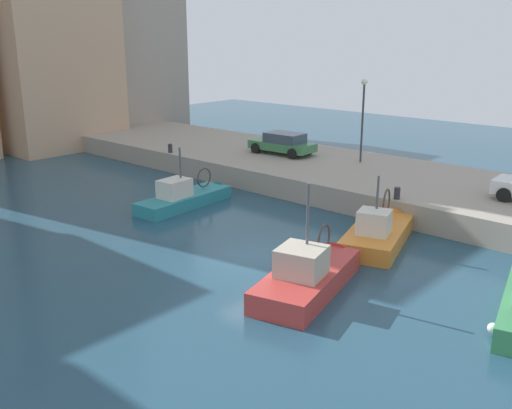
{
  "coord_description": "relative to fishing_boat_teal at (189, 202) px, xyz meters",
  "views": [
    {
      "loc": [
        -15.88,
        -14.18,
        8.51
      ],
      "look_at": [
        2.37,
        2.21,
        1.2
      ],
      "focal_mm": 40.52,
      "sensor_mm": 36.0,
      "label": 1
    }
  ],
  "objects": [
    {
      "name": "water_surface",
      "position": [
        -3.03,
        -7.46,
        -0.14
      ],
      "size": [
        80.0,
        80.0,
        0.0
      ],
      "primitive_type": "plane",
      "color": "navy",
      "rests_on": "ground"
    },
    {
      "name": "quay_wall",
      "position": [
        8.47,
        -7.46,
        0.46
      ],
      "size": [
        9.0,
        56.0,
        1.2
      ],
      "primitive_type": "cube",
      "color": "#9E9384",
      "rests_on": "ground"
    },
    {
      "name": "fishing_boat_teal",
      "position": [
        0.0,
        0.0,
        0.0
      ],
      "size": [
        6.39,
        2.06,
        3.81
      ],
      "color": "teal",
      "rests_on": "ground"
    },
    {
      "name": "fishing_boat_orange",
      "position": [
        1.77,
        -10.12,
        -0.03
      ],
      "size": [
        6.14,
        3.64,
        4.01
      ],
      "color": "orange",
      "rests_on": "ground"
    },
    {
      "name": "fishing_boat_red",
      "position": [
        -3.86,
        -10.7,
        0.01
      ],
      "size": [
        6.41,
        3.38,
        4.73
      ],
      "color": "#BC3833",
      "rests_on": "ground"
    },
    {
      "name": "parked_car_green",
      "position": [
        8.75,
        0.92,
        1.75
      ],
      "size": [
        2.11,
        4.26,
        1.35
      ],
      "color": "#387547",
      "rests_on": "quay_wall"
    },
    {
      "name": "mooring_bollard_mid",
      "position": [
        4.32,
        -9.46,
        1.33
      ],
      "size": [
        0.28,
        0.28,
        0.55
      ],
      "primitive_type": "cylinder",
      "color": "#2D2D33",
      "rests_on": "quay_wall"
    },
    {
      "name": "mooring_bollard_north",
      "position": [
        4.32,
        6.54,
        1.33
      ],
      "size": [
        0.28,
        0.28,
        0.55
      ],
      "primitive_type": "cylinder",
      "color": "#2D2D33",
      "rests_on": "quay_wall"
    },
    {
      "name": "quay_streetlamp",
      "position": [
        9.97,
        -3.98,
        4.31
      ],
      "size": [
        0.36,
        0.36,
        4.83
      ],
      "color": "#38383D",
      "rests_on": "quay_wall"
    },
    {
      "name": "waterfront_building_east",
      "position": [
        12.36,
        21.13,
        7.67
      ],
      "size": [
        7.73,
        6.87,
        15.58
      ],
      "color": "#A39384",
      "rests_on": "ground"
    }
  ]
}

